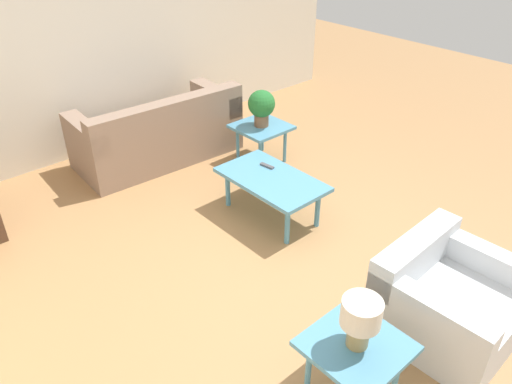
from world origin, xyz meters
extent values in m
plane|color=#A87A4C|center=(0.00, 0.00, 0.00)|extent=(14.00, 14.00, 0.00)
cube|color=silver|center=(3.06, 0.00, 1.35)|extent=(0.12, 7.20, 2.70)
cube|color=gray|center=(2.30, -0.06, 0.22)|extent=(0.98, 1.98, 0.43)
cube|color=gray|center=(1.96, -0.04, 0.63)|extent=(0.30, 1.95, 0.40)
cube|color=gray|center=(2.26, -0.93, 0.56)|extent=(0.89, 0.25, 0.26)
cube|color=gray|center=(2.35, 0.81, 0.56)|extent=(0.89, 0.25, 0.26)
cube|color=silver|center=(-1.56, -0.15, 0.19)|extent=(0.94, 0.98, 0.38)
cube|color=silver|center=(-1.21, -0.14, 0.53)|extent=(0.23, 0.96, 0.30)
cube|color=silver|center=(-1.57, 0.24, 0.48)|extent=(0.91, 0.19, 0.19)
cube|color=silver|center=(-1.55, -0.55, 0.48)|extent=(0.91, 0.19, 0.19)
cube|color=teal|center=(0.45, -0.22, 0.42)|extent=(1.08, 0.62, 0.04)
cylinder|color=teal|center=(0.01, -0.42, 0.20)|extent=(0.05, 0.05, 0.40)
cylinder|color=teal|center=(0.89, -0.42, 0.20)|extent=(0.05, 0.05, 0.40)
cylinder|color=teal|center=(0.01, -0.01, 0.20)|extent=(0.05, 0.05, 0.40)
cylinder|color=teal|center=(0.89, -0.01, 0.20)|extent=(0.05, 0.05, 0.40)
cube|color=teal|center=(1.39, -0.93, 0.45)|extent=(0.59, 0.59, 0.04)
cylinder|color=teal|center=(1.18, -1.13, 0.22)|extent=(0.04, 0.04, 0.43)
cylinder|color=teal|center=(1.59, -1.13, 0.22)|extent=(0.04, 0.04, 0.43)
cylinder|color=teal|center=(1.18, -0.73, 0.22)|extent=(0.04, 0.04, 0.43)
cylinder|color=teal|center=(1.59, -0.73, 0.22)|extent=(0.04, 0.04, 0.43)
cube|color=teal|center=(-1.43, 0.83, 0.45)|extent=(0.59, 0.59, 0.04)
cylinder|color=teal|center=(-1.63, 0.63, 0.22)|extent=(0.04, 0.04, 0.43)
cylinder|color=teal|center=(-1.23, 0.63, 0.22)|extent=(0.04, 0.04, 0.43)
cylinder|color=teal|center=(-1.23, 1.03, 0.22)|extent=(0.04, 0.04, 0.43)
cylinder|color=brown|center=(1.39, -0.93, 0.54)|extent=(0.17, 0.17, 0.14)
sphere|color=#236B2D|center=(1.39, -0.93, 0.74)|extent=(0.32, 0.32, 0.32)
cylinder|color=#997F4C|center=(-1.43, 0.83, 0.56)|extent=(0.14, 0.14, 0.18)
cylinder|color=beige|center=(-1.43, 0.83, 0.74)|extent=(0.25, 0.25, 0.17)
cube|color=#4C4C51|center=(0.64, -0.33, 0.45)|extent=(0.16, 0.06, 0.02)
camera|label=1|loc=(-2.60, 2.72, 2.91)|focal=35.00mm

